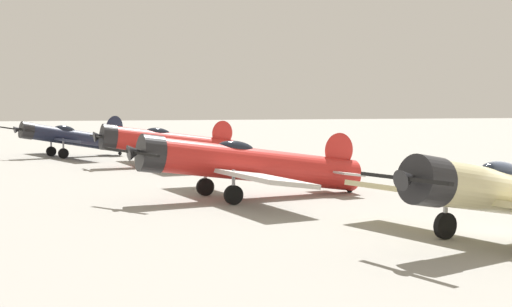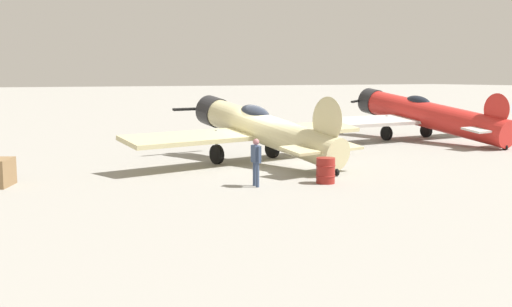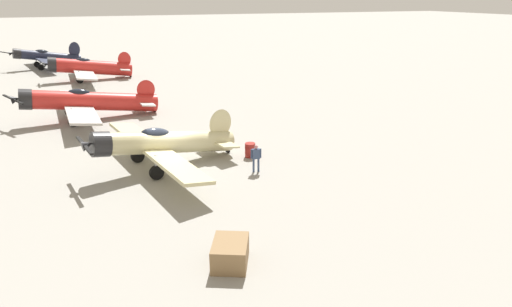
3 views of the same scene
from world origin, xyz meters
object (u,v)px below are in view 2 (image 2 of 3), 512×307
object	(u,v)px
airplane_foreground	(260,129)
airplane_mid_apron	(424,115)
fuel_drum	(326,171)
ground_crew_mechanic	(256,158)

from	to	relation	value
airplane_foreground	airplane_mid_apron	world-z (taller)	airplane_foreground
fuel_drum	ground_crew_mechanic	bearing A→B (deg)	-102.97
fuel_drum	airplane_foreground	bearing A→B (deg)	177.11
fuel_drum	airplane_mid_apron	bearing A→B (deg)	125.37
airplane_mid_apron	ground_crew_mechanic	world-z (taller)	airplane_mid_apron
airplane_foreground	fuel_drum	size ratio (longest dim) A/B	13.55
airplane_foreground	airplane_mid_apron	bearing A→B (deg)	-85.27
airplane_foreground	airplane_mid_apron	size ratio (longest dim) A/B	1.00
airplane_mid_apron	ground_crew_mechanic	xyz separation A→B (m)	(8.47, -15.08, -0.51)
airplane_mid_apron	ground_crew_mechanic	size ratio (longest dim) A/B	7.51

